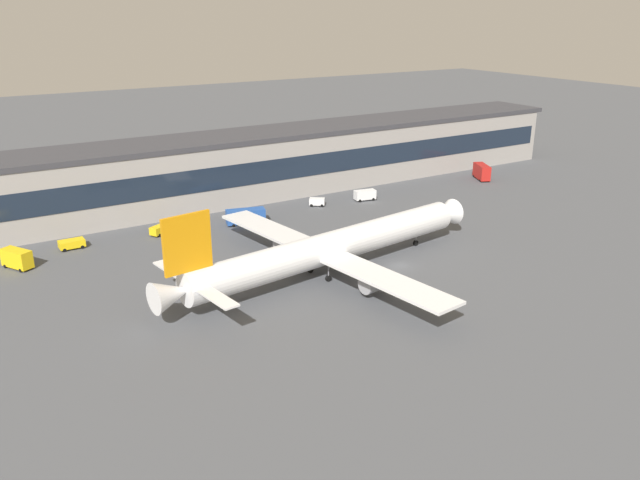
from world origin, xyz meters
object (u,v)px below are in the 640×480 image
Objects in this scene: belt_loader at (164,228)px; traffic_cone_0 at (383,280)px; baggage_tug at (317,201)px; stair_truck at (16,258)px; airliner at (328,248)px; crew_van at (365,195)px; catering_truck at (482,171)px; fuel_truck at (246,216)px; pushback_tractor at (71,244)px.

traffic_cone_0 is (23.99, -44.52, -0.87)m from belt_loader.
stair_truck is at bearing -175.97° from baggage_tug.
airliner is 12.17× the size of crew_van.
catering_truck is 1.38× the size of crew_van.
airliner reaches higher than fuel_truck.
crew_van is (32.73, 34.55, -3.44)m from airliner.
stair_truck reaches higher than baggage_tug.
catering_truck reaches higher than belt_loader.
traffic_cone_0 is (53.04, -39.70, -1.70)m from stair_truck.
stair_truck is at bearing -153.21° from pushback_tractor.
fuel_truck is 41.40m from traffic_cone_0.
stair_truck is (-46.41, -1.13, 0.10)m from fuel_truck.
catering_truck reaches higher than baggage_tug.
baggage_tug is 12.69m from crew_van.
belt_loader is at bearing 168.02° from fuel_truck.
belt_loader is at bearing 115.36° from airliner.
airliner is 16.40× the size of baggage_tug.
belt_loader is (-17.36, 3.68, -0.73)m from fuel_truck.
fuel_truck reaches higher than baggage_tug.
traffic_cone_0 is at bearing -36.82° from stair_truck.
pushback_tractor is (10.49, 5.30, -0.93)m from stair_truck.
pushback_tractor is at bearing 134.00° from airliner.
airliner is 79.89m from catering_truck.
crew_van is at bearing -2.58° from belt_loader.
pushback_tractor is at bearing 179.39° from baggage_tug.
stair_truck reaches higher than pushback_tractor.
stair_truck is 79.27m from crew_van.
baggage_tug is (37.68, -0.12, -0.07)m from belt_loader.
crew_van is at bearing 58.21° from traffic_cone_0.
traffic_cone_0 is at bearing -80.78° from fuel_truck.
catering_truck reaches higher than fuel_truck.
crew_van is (32.82, 1.42, -0.42)m from fuel_truck.
airliner reaches higher than pushback_tractor.
fuel_truck is at bearing -11.98° from belt_loader.
traffic_cone_0 is (6.54, -7.71, -4.62)m from airliner.
traffic_cone_0 is (-65.43, -42.29, -2.01)m from catering_truck.
fuel_truck is at bearing -6.61° from pushback_tractor.
stair_truck is (-46.50, 31.99, -2.92)m from airliner.
belt_loader is 18.57m from pushback_tractor.
fuel_truck is 1.16× the size of catering_truck.
airliner is 13.83× the size of pushback_tractor.
fuel_truck is at bearing 90.15° from airliner.
belt_loader is (29.05, 4.82, -0.83)m from stair_truck.
fuel_truck is 2.16× the size of baggage_tug.
traffic_cone_0 is at bearing -61.69° from belt_loader.
stair_truck is 0.97× the size of belt_loader.
airliner reaches higher than crew_van.
belt_loader is at bearing 179.82° from baggage_tug.
belt_loader is at bearing 177.42° from crew_van.
crew_van is at bearing -179.95° from catering_truck.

